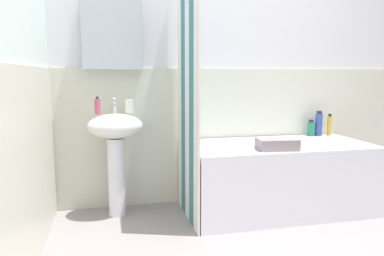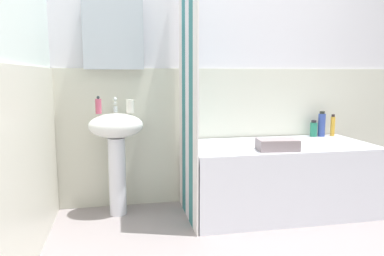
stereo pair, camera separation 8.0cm
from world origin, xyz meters
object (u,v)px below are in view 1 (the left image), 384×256
at_px(conditioner_bottle, 329,125).
at_px(body_wash_bottle, 311,128).
at_px(towel_folded, 277,144).
at_px(soap_dispenser, 98,106).
at_px(toothbrush_cup, 129,106).
at_px(bathtub, 277,177).
at_px(shampoo_bottle, 319,124).
at_px(sink, 116,141).

relative_size(conditioner_bottle, body_wash_bottle, 1.33).
xyz_separation_m(body_wash_bottle, towel_folded, (-0.60, -0.53, -0.03)).
relative_size(soap_dispenser, conditioner_bottle, 0.69).
relative_size(toothbrush_cup, towel_folded, 0.35).
height_order(bathtub, conditioner_bottle, conditioner_bottle).
bearing_deg(conditioner_bottle, toothbrush_cup, -177.74).
bearing_deg(soap_dispenser, towel_folded, -17.31).
bearing_deg(towel_folded, toothbrush_cup, 157.84).
height_order(toothbrush_cup, conditioner_bottle, toothbrush_cup).
bearing_deg(toothbrush_cup, towel_folded, -22.16).
xyz_separation_m(toothbrush_cup, bathtub, (1.21, -0.22, -0.60)).
relative_size(shampoo_bottle, towel_folded, 0.78).
height_order(soap_dispenser, toothbrush_cup, soap_dispenser).
relative_size(bathtub, body_wash_bottle, 9.96).
bearing_deg(toothbrush_cup, bathtub, -10.08).
height_order(toothbrush_cup, shampoo_bottle, toothbrush_cup).
xyz_separation_m(sink, body_wash_bottle, (1.80, 0.11, 0.03)).
bearing_deg(bathtub, soap_dispenser, 172.64).
height_order(soap_dispenser, conditioner_bottle, soap_dispenser).
xyz_separation_m(soap_dispenser, body_wash_bottle, (1.94, 0.11, -0.26)).
bearing_deg(bathtub, conditioner_bottle, 23.62).
height_order(shampoo_bottle, towel_folded, shampoo_bottle).
relative_size(soap_dispenser, towel_folded, 0.47).
height_order(sink, body_wash_bottle, sink).
distance_m(bathtub, towel_folded, 0.42).
bearing_deg(shampoo_bottle, bathtub, -152.04).
bearing_deg(shampoo_bottle, soap_dispenser, -177.07).
bearing_deg(toothbrush_cup, shampoo_bottle, 2.47).
distance_m(conditioner_bottle, body_wash_bottle, 0.19).
bearing_deg(soap_dispenser, body_wash_bottle, 3.22).
bearing_deg(shampoo_bottle, toothbrush_cup, -177.53).
bearing_deg(towel_folded, soap_dispenser, 162.69).
xyz_separation_m(toothbrush_cup, conditioner_bottle, (1.88, 0.07, -0.22)).
distance_m(toothbrush_cup, towel_folded, 1.21).
relative_size(toothbrush_cup, shampoo_bottle, 0.45).
bearing_deg(sink, toothbrush_cup, 14.89).
xyz_separation_m(shampoo_bottle, body_wash_bottle, (-0.08, 0.01, -0.04)).
xyz_separation_m(conditioner_bottle, shampoo_bottle, (-0.11, 0.00, 0.02)).
height_order(sink, shampoo_bottle, sink).
relative_size(sink, soap_dispenser, 5.93).
relative_size(soap_dispenser, body_wash_bottle, 0.92).
bearing_deg(body_wash_bottle, sink, -176.40).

